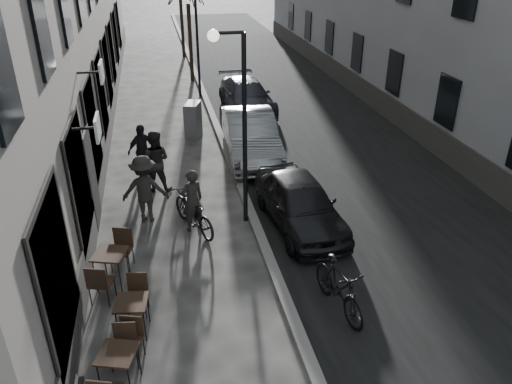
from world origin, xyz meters
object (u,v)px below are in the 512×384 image
object	(u,v)px
pedestrian_mid	(145,189)
car_mid	(251,136)
streetlamp_far	(193,29)
bistro_set_a	(119,365)
bistro_set_c	(112,265)
car_far	(247,96)
car_near	(300,203)
sign_board	(66,375)
pedestrian_far	(142,150)
pedestrian_near	(155,161)
moped	(339,288)
bicycle	(193,212)
streetlamp_near	(238,110)
bistro_set_b	(133,314)
utility_cabinet	(193,120)

from	to	relation	value
pedestrian_mid	car_mid	xyz separation A→B (m)	(3.63, 3.77, -0.17)
streetlamp_far	bistro_set_a	world-z (taller)	streetlamp_far
bistro_set_c	car_far	bearing A→B (deg)	83.72
car_near	car_mid	xyz separation A→B (m)	(-0.37, 4.87, 0.10)
sign_board	pedestrian_far	bearing A→B (deg)	80.27
streetlamp_far	sign_board	bearing A→B (deg)	-102.64
car_near	car_mid	bearing A→B (deg)	89.55
bistro_set_a	bistro_set_c	size ratio (longest dim) A/B	0.92
bistro_set_c	pedestrian_near	bearing A→B (deg)	94.31
sign_board	moped	xyz separation A→B (m)	(5.21, 1.12, 0.15)
streetlamp_far	bistro_set_a	bearing A→B (deg)	-99.86
bistro_set_a	bicycle	bearing A→B (deg)	88.60
streetlamp_near	bistro_set_b	bearing A→B (deg)	-125.95
pedestrian_mid	car_near	size ratio (longest dim) A/B	0.47
pedestrian_mid	car_far	size ratio (longest dim) A/B	0.41
streetlamp_far	utility_cabinet	world-z (taller)	streetlamp_far
bistro_set_c	car_far	size ratio (longest dim) A/B	0.37
utility_cabinet	pedestrian_mid	xyz separation A→B (m)	(-1.83, -6.09, 0.27)
bistro_set_a	streetlamp_far	bearing A→B (deg)	97.90
car_far	pedestrian_near	bearing A→B (deg)	-124.24
car_far	streetlamp_far	bearing A→B (deg)	124.46
bistro_set_b	car_far	world-z (taller)	car_far
car_near	streetlamp_near	bearing A→B (deg)	156.05
bistro_set_c	pedestrian_mid	bearing A→B (deg)	91.91
utility_cabinet	bicycle	distance (m)	6.86
pedestrian_near	car_near	size ratio (longest dim) A/B	0.47
bistro_set_c	pedestrian_far	xyz separation A→B (m)	(0.70, 5.72, 0.35)
streetlamp_far	pedestrian_mid	world-z (taller)	streetlamp_far
bicycle	bistro_set_b	bearing A→B (deg)	44.13
bistro_set_a	moped	distance (m)	4.49
bistro_set_a	sign_board	bearing A→B (deg)	-161.89
pedestrian_mid	moped	world-z (taller)	pedestrian_mid
sign_board	pedestrian_far	world-z (taller)	pedestrian_far
utility_cabinet	car_near	distance (m)	7.51
bistro_set_c	car_far	xyz separation A→B (m)	(5.23, 11.64, 0.16)
streetlamp_far	car_near	world-z (taller)	streetlamp_far
bistro_set_a	pedestrian_near	size ratio (longest dim) A/B	0.83
bistro_set_a	pedestrian_far	world-z (taller)	pedestrian_far
streetlamp_near	pedestrian_mid	distance (m)	3.35
streetlamp_far	car_far	xyz separation A→B (m)	(2.00, -2.51, -2.50)
pedestrian_near	car_near	bearing A→B (deg)	155.49
bistro_set_a	streetlamp_near	bearing A→B (deg)	77.57
sign_board	car_far	world-z (taller)	car_far
bistro_set_a	car_mid	bearing A→B (deg)	84.07
streetlamp_near	utility_cabinet	size ratio (longest dim) A/B	3.75
utility_cabinet	car_mid	xyz separation A→B (m)	(1.80, -2.32, 0.10)
car_far	bistro_set_b	bearing A→B (deg)	-113.73
sign_board	streetlamp_near	bearing A→B (deg)	51.94
streetlamp_near	streetlamp_far	distance (m)	12.00
car_mid	moped	distance (m)	8.34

